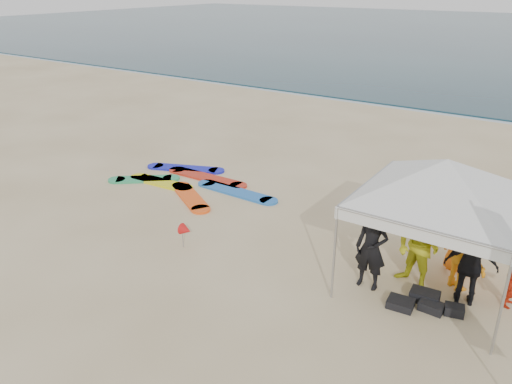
{
  "coord_description": "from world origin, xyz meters",
  "views": [
    {
      "loc": [
        6.08,
        -6.65,
        5.97
      ],
      "look_at": [
        -0.12,
        2.6,
        1.2
      ],
      "focal_mm": 35.0,
      "sensor_mm": 36.0,
      "label": 1
    }
  ],
  "objects_px": {
    "person_orange_b": "(464,236)",
    "surfboard_spread": "(190,182)",
    "person_black_a": "(371,248)",
    "person_orange_a": "(465,249)",
    "person_yellow": "(418,246)",
    "canopy_tent": "(448,160)",
    "person_black_b": "(471,266)",
    "marker_pennant": "(186,230)",
    "person_seated": "(511,287)"
  },
  "relations": [
    {
      "from": "person_yellow",
      "to": "surfboard_spread",
      "type": "distance_m",
      "value": 7.95
    },
    {
      "from": "person_black_b",
      "to": "person_orange_b",
      "type": "bearing_deg",
      "value": -83.25
    },
    {
      "from": "person_black_a",
      "to": "canopy_tent",
      "type": "xyz_separation_m",
      "value": [
        1.06,
        0.72,
        1.91
      ]
    },
    {
      "from": "person_orange_a",
      "to": "person_seated",
      "type": "relative_size",
      "value": 2.19
    },
    {
      "from": "person_black_b",
      "to": "person_orange_b",
      "type": "height_order",
      "value": "person_orange_b"
    },
    {
      "from": "person_black_a",
      "to": "person_orange_a",
      "type": "relative_size",
      "value": 0.98
    },
    {
      "from": "person_orange_a",
      "to": "person_orange_b",
      "type": "height_order",
      "value": "person_orange_a"
    },
    {
      "from": "person_seated",
      "to": "surfboard_spread",
      "type": "relative_size",
      "value": 0.17
    },
    {
      "from": "person_orange_b",
      "to": "surfboard_spread",
      "type": "bearing_deg",
      "value": 1.31
    },
    {
      "from": "person_black_a",
      "to": "person_yellow",
      "type": "bearing_deg",
      "value": 31.46
    },
    {
      "from": "person_black_a",
      "to": "person_yellow",
      "type": "distance_m",
      "value": 0.95
    },
    {
      "from": "person_orange_a",
      "to": "marker_pennant",
      "type": "bearing_deg",
      "value": 56.93
    },
    {
      "from": "person_orange_b",
      "to": "canopy_tent",
      "type": "bearing_deg",
      "value": 74.49
    },
    {
      "from": "person_orange_b",
      "to": "surfboard_spread",
      "type": "distance_m",
      "value": 8.39
    },
    {
      "from": "person_orange_a",
      "to": "person_orange_b",
      "type": "xyz_separation_m",
      "value": [
        -0.16,
        0.7,
        -0.06
      ]
    },
    {
      "from": "person_yellow",
      "to": "person_black_b",
      "type": "relative_size",
      "value": 1.14
    },
    {
      "from": "canopy_tent",
      "to": "surfboard_spread",
      "type": "relative_size",
      "value": 0.84
    },
    {
      "from": "person_black_a",
      "to": "person_orange_a",
      "type": "height_order",
      "value": "person_orange_a"
    },
    {
      "from": "person_black_a",
      "to": "marker_pennant",
      "type": "xyz_separation_m",
      "value": [
        -4.22,
        -0.93,
        -0.42
      ]
    },
    {
      "from": "person_black_b",
      "to": "marker_pennant",
      "type": "distance_m",
      "value": 6.23
    },
    {
      "from": "person_black_a",
      "to": "person_orange_a",
      "type": "distance_m",
      "value": 1.88
    },
    {
      "from": "person_black_a",
      "to": "person_seated",
      "type": "distance_m",
      "value": 2.77
    },
    {
      "from": "person_orange_b",
      "to": "surfboard_spread",
      "type": "xyz_separation_m",
      "value": [
        -8.33,
        0.59,
        -0.83
      ]
    },
    {
      "from": "person_seated",
      "to": "canopy_tent",
      "type": "distance_m",
      "value": 2.84
    },
    {
      "from": "person_orange_b",
      "to": "person_seated",
      "type": "distance_m",
      "value": 1.45
    },
    {
      "from": "canopy_tent",
      "to": "person_yellow",
      "type": "bearing_deg",
      "value": -140.7
    },
    {
      "from": "person_yellow",
      "to": "person_seated",
      "type": "bearing_deg",
      "value": 34.7
    },
    {
      "from": "person_orange_a",
      "to": "person_seated",
      "type": "distance_m",
      "value": 1.1
    },
    {
      "from": "person_yellow",
      "to": "person_orange_a",
      "type": "distance_m",
      "value": 0.93
    },
    {
      "from": "person_black_a",
      "to": "canopy_tent",
      "type": "distance_m",
      "value": 2.3
    },
    {
      "from": "person_yellow",
      "to": "person_orange_a",
      "type": "height_order",
      "value": "person_yellow"
    },
    {
      "from": "person_black_b",
      "to": "person_seated",
      "type": "height_order",
      "value": "person_black_b"
    },
    {
      "from": "person_orange_b",
      "to": "canopy_tent",
      "type": "xyz_separation_m",
      "value": [
        -0.37,
        -0.98,
        1.95
      ]
    },
    {
      "from": "person_seated",
      "to": "person_black_a",
      "type": "bearing_deg",
      "value": 114.96
    },
    {
      "from": "person_orange_a",
      "to": "canopy_tent",
      "type": "distance_m",
      "value": 1.99
    },
    {
      "from": "person_orange_a",
      "to": "person_seated",
      "type": "xyz_separation_m",
      "value": [
        0.98,
        -0.08,
        -0.5
      ]
    },
    {
      "from": "person_black_a",
      "to": "surfboard_spread",
      "type": "relative_size",
      "value": 0.36
    },
    {
      "from": "person_black_a",
      "to": "canopy_tent",
      "type": "relative_size",
      "value": 0.42
    },
    {
      "from": "person_yellow",
      "to": "surfboard_spread",
      "type": "bearing_deg",
      "value": -171.54
    },
    {
      "from": "canopy_tent",
      "to": "person_black_b",
      "type": "bearing_deg",
      "value": -14.12
    },
    {
      "from": "canopy_tent",
      "to": "marker_pennant",
      "type": "relative_size",
      "value": 6.73
    },
    {
      "from": "marker_pennant",
      "to": "person_seated",
      "type": "bearing_deg",
      "value": 15.22
    },
    {
      "from": "person_black_b",
      "to": "person_yellow",
      "type": "bearing_deg",
      "value": -11.04
    },
    {
      "from": "person_orange_b",
      "to": "marker_pennant",
      "type": "height_order",
      "value": "person_orange_b"
    },
    {
      "from": "person_black_a",
      "to": "person_seated",
      "type": "height_order",
      "value": "person_black_a"
    },
    {
      "from": "person_black_b",
      "to": "canopy_tent",
      "type": "relative_size",
      "value": 0.4
    },
    {
      "from": "person_black_a",
      "to": "person_black_b",
      "type": "distance_m",
      "value": 1.91
    },
    {
      "from": "person_seated",
      "to": "person_orange_a",
      "type": "bearing_deg",
      "value": 90.59
    },
    {
      "from": "canopy_tent",
      "to": "person_black_a",
      "type": "bearing_deg",
      "value": -145.81
    },
    {
      "from": "person_yellow",
      "to": "surfboard_spread",
      "type": "xyz_separation_m",
      "value": [
        -7.69,
        1.78,
        -0.93
      ]
    }
  ]
}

